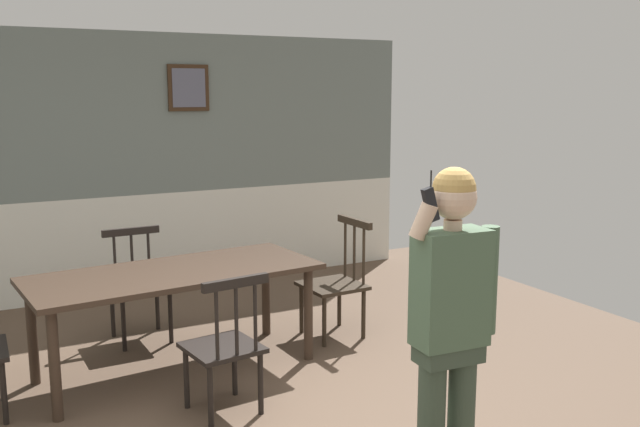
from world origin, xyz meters
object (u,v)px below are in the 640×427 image
(chair_near_window, at_px, (336,281))
(chair_by_doorway, at_px, (139,285))
(person_figure, at_px, (451,314))
(dining_table, at_px, (175,281))
(chair_at_table_head, at_px, (225,346))

(chair_near_window, relative_size, chair_by_doorway, 1.08)
(chair_near_window, height_order, person_figure, person_figure)
(chair_near_window, xyz_separation_m, person_figure, (-0.68, -2.36, 0.50))
(dining_table, height_order, chair_by_doorway, chair_by_doorway)
(chair_near_window, bearing_deg, chair_at_table_head, 122.77)
(chair_near_window, xyz_separation_m, chair_at_table_head, (-1.34, -0.95, -0.01))
(dining_table, xyz_separation_m, chair_near_window, (1.42, 0.13, -0.21))
(chair_near_window, relative_size, chair_at_table_head, 1.06)
(chair_near_window, bearing_deg, person_figure, 161.55)
(dining_table, xyz_separation_m, chair_by_doorway, (-0.07, 0.82, -0.23))
(dining_table, bearing_deg, chair_by_doorway, 95.00)
(dining_table, height_order, chair_at_table_head, chair_at_table_head)
(chair_by_doorway, bearing_deg, dining_table, 93.94)
(person_figure, bearing_deg, dining_table, -67.63)
(person_figure, bearing_deg, chair_at_table_head, -60.68)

